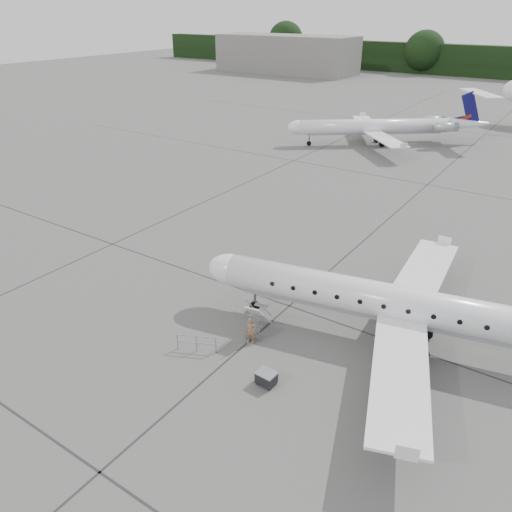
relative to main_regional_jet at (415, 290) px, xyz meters
The scene contains 8 objects.
ground 5.06m from the main_regional_jet, 132.44° to the right, with size 320.00×320.00×0.00m, color #595956.
terminal_building 129.51m from the main_regional_jet, 124.00° to the left, with size 40.00×14.00×10.00m, color slate.
main_regional_jet is the anchor object (origin of this frame).
airstair 8.92m from the main_regional_jet, 154.35° to the right, with size 0.85×2.08×2.25m, color white, non-canonical shape.
passenger 9.35m from the main_regional_jet, 146.93° to the right, with size 0.61×0.40×1.67m, color brown.
safety_railing 12.36m from the main_regional_jet, 143.08° to the right, with size 2.20×0.08×1.00m, color gray, non-canonical shape.
baggage_cart 9.34m from the main_regional_jet, 123.47° to the right, with size 0.95×0.77×0.82m, color black, non-canonical shape.
bg_regional_left 46.60m from the main_regional_jet, 114.62° to the left, with size 26.57×19.13×6.97m, color white, non-canonical shape.
Camera 1 is at (8.25, -21.47, 17.37)m, focal length 35.00 mm.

